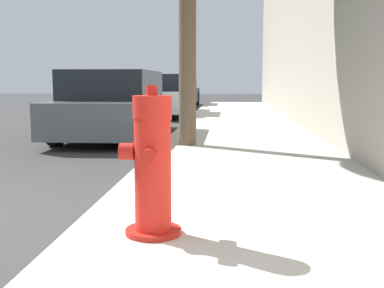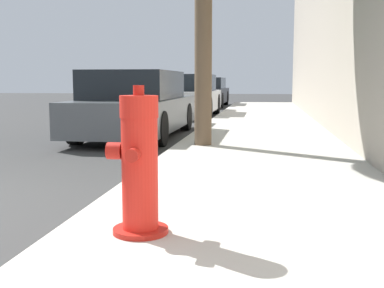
{
  "view_description": "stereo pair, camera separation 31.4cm",
  "coord_description": "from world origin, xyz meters",
  "px_view_note": "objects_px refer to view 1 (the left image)",
  "views": [
    {
      "loc": [
        2.86,
        -3.33,
        1.12
      ],
      "look_at": [
        2.54,
        0.9,
        0.57
      ],
      "focal_mm": 45.0,
      "sensor_mm": 36.0,
      "label": 1
    },
    {
      "loc": [
        3.18,
        -3.3,
        1.12
      ],
      "look_at": [
        2.54,
        0.9,
        0.57
      ],
      "focal_mm": 45.0,
      "sensor_mm": 36.0,
      "label": 2
    }
  ],
  "objects_px": {
    "parked_car_near": "(116,106)",
    "parked_car_far": "(177,92)",
    "fire_hydrant": "(152,167)",
    "parked_car_mid": "(162,96)"
  },
  "relations": [
    {
      "from": "parked_car_near",
      "to": "parked_car_far",
      "type": "distance_m",
      "value": 11.97
    },
    {
      "from": "fire_hydrant",
      "to": "parked_car_near",
      "type": "xyz_separation_m",
      "value": [
        -1.75,
        6.44,
        0.07
      ]
    },
    {
      "from": "parked_car_near",
      "to": "parked_car_far",
      "type": "relative_size",
      "value": 0.99
    },
    {
      "from": "parked_car_near",
      "to": "parked_car_mid",
      "type": "xyz_separation_m",
      "value": [
        0.1,
        5.87,
        0.01
      ]
    },
    {
      "from": "fire_hydrant",
      "to": "parked_car_near",
      "type": "relative_size",
      "value": 0.22
    },
    {
      "from": "parked_car_mid",
      "to": "parked_car_far",
      "type": "bearing_deg",
      "value": 91.48
    },
    {
      "from": "fire_hydrant",
      "to": "parked_car_mid",
      "type": "distance_m",
      "value": 12.42
    },
    {
      "from": "parked_car_near",
      "to": "parked_car_mid",
      "type": "distance_m",
      "value": 5.87
    },
    {
      "from": "parked_car_near",
      "to": "parked_car_far",
      "type": "bearing_deg",
      "value": 90.27
    },
    {
      "from": "fire_hydrant",
      "to": "parked_car_far",
      "type": "bearing_deg",
      "value": 95.61
    }
  ]
}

